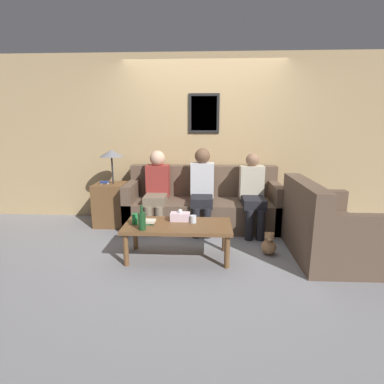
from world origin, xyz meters
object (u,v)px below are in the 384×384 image
couch_main (203,206)px  wine_bottle (142,220)px  couch_side (324,231)px  person_left (157,187)px  drinking_glass (193,219)px  person_middle (202,187)px  teddy_bear (269,245)px  coffee_table (178,229)px  person_right (253,191)px

couch_main → wine_bottle: bearing=-115.4°
couch_side → person_left: bearing=67.4°
couch_main → drinking_glass: couch_main is taller
wine_bottle → person_middle: 1.35m
wine_bottle → teddy_bear: size_ratio=0.98×
person_middle → person_left: bearing=176.8°
coffee_table → wine_bottle: size_ratio=4.48×
person_middle → person_right: bearing=-3.8°
couch_side → teddy_bear: couch_side is taller
person_middle → teddy_bear: (0.83, -0.84, -0.53)m
person_middle → couch_side: bearing=-30.2°
wine_bottle → person_middle: (0.63, 1.19, 0.13)m
coffee_table → person_middle: bearing=75.2°
couch_main → coffee_table: couch_main is taller
person_left → teddy_bear: (1.50, -0.87, -0.51)m
coffee_table → drinking_glass: (0.18, 0.07, 0.10)m
coffee_table → wine_bottle: (-0.37, -0.19, 0.16)m
drinking_glass → coffee_table: bearing=-158.9°
couch_main → person_right: (0.71, -0.23, 0.29)m
wine_bottle → person_middle: size_ratio=0.23×
drinking_glass → teddy_bear: size_ratio=0.31×
couch_main → teddy_bear: (0.82, -1.01, -0.19)m
person_middle → person_right: 0.73m
wine_bottle → person_left: 1.23m
wine_bottle → person_right: bearing=39.9°
coffee_table → person_left: (-0.41, 1.03, 0.27)m
couch_side → wine_bottle: bearing=99.1°
person_left → person_right: 1.40m
wine_bottle → drinking_glass: size_ratio=3.19×
teddy_bear → person_right: bearing=97.6°
couch_main → person_right: person_right is taller
coffee_table → drinking_glass: bearing=21.1°
couch_side → coffee_table: (-1.72, -0.14, 0.05)m
couch_side → wine_bottle: couch_side is taller
person_middle → teddy_bear: bearing=-45.3°
person_left → person_right: (1.40, -0.09, -0.03)m
drinking_glass → person_left: size_ratio=0.07×
person_right → teddy_bear: 0.93m
couch_main → coffee_table: bearing=-103.2°
person_middle → coffee_table: bearing=-104.8°
couch_main → wine_bottle: size_ratio=8.29×
coffee_table → person_middle: (0.26, 0.99, 0.29)m
coffee_table → teddy_bear: bearing=8.2°
couch_main → person_middle: person_middle is taller
couch_main → coffee_table: 1.20m
couch_side → drinking_glass: size_ratio=14.19×
coffee_table → drinking_glass: size_ratio=14.30×
drinking_glass → teddy_bear: (0.92, 0.09, -0.34)m
couch_main → person_left: person_left is taller
wine_bottle → person_left: (-0.04, 1.22, 0.11)m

